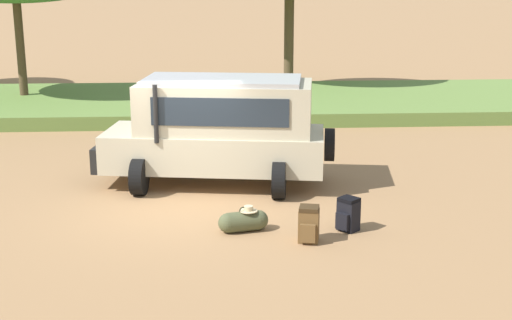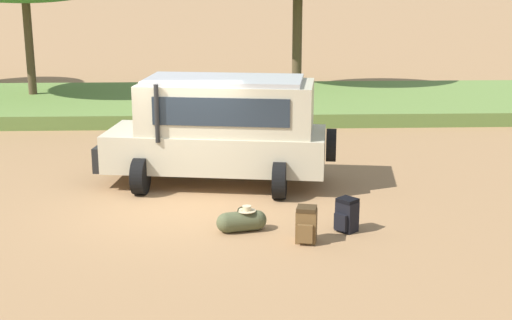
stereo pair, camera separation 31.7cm
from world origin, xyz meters
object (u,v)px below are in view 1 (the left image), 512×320
at_px(safari_vehicle, 219,129).
at_px(backpack_beside_front_wheel, 309,225).
at_px(duffel_bag_low_black_case, 243,221).
at_px(backpack_cluster_center, 348,215).

distance_m(safari_vehicle, backpack_beside_front_wheel, 4.16).
relative_size(safari_vehicle, backpack_beside_front_wheel, 8.25).
distance_m(safari_vehicle, duffel_bag_low_black_case, 3.34).
bearing_deg(duffel_bag_low_black_case, safari_vehicle, 97.38).
distance_m(backpack_beside_front_wheel, duffel_bag_low_black_case, 1.31).
relative_size(backpack_beside_front_wheel, duffel_bag_low_black_case, 0.70).
height_order(backpack_beside_front_wheel, backpack_cluster_center, backpack_beside_front_wheel).
bearing_deg(backpack_cluster_center, safari_vehicle, 126.33).
xyz_separation_m(safari_vehicle, backpack_cluster_center, (2.36, -3.21, -0.98)).
xyz_separation_m(safari_vehicle, duffel_bag_low_black_case, (0.40, -3.13, -1.10)).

